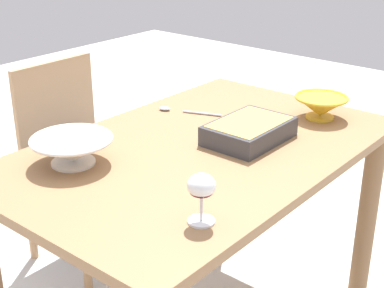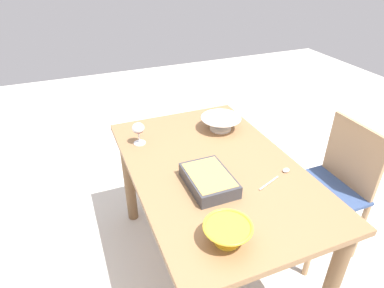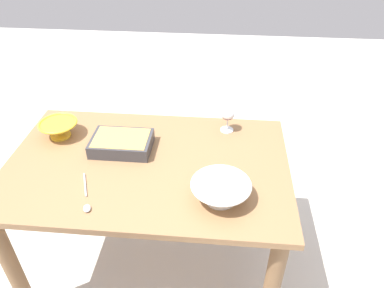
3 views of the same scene
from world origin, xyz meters
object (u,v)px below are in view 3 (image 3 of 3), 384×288
(mixing_bowl, at_px, (59,128))
(serving_spoon, at_px, (86,200))
(wine_glass, at_px, (228,116))
(casserole_dish, at_px, (122,143))
(small_bowl, at_px, (221,190))
(dining_table, at_px, (149,183))

(mixing_bowl, xyz_separation_m, serving_spoon, (-0.29, 0.45, -0.04))
(wine_glass, height_order, casserole_dish, wine_glass)
(casserole_dish, height_order, small_bowl, small_bowl)
(casserole_dish, height_order, mixing_bowl, mixing_bowl)
(wine_glass, bearing_deg, dining_table, 39.42)
(mixing_bowl, relative_size, serving_spoon, 0.83)
(dining_table, xyz_separation_m, casserole_dish, (0.14, -0.10, 0.17))
(dining_table, xyz_separation_m, small_bowl, (-0.36, 0.21, 0.18))
(wine_glass, bearing_deg, casserole_dish, 22.31)
(dining_table, bearing_deg, small_bowl, 148.96)
(mixing_bowl, bearing_deg, serving_spoon, 122.46)
(dining_table, height_order, wine_glass, wine_glass)
(casserole_dish, height_order, serving_spoon, casserole_dish)
(wine_glass, distance_m, casserole_dish, 0.57)
(dining_table, relative_size, serving_spoon, 5.66)
(wine_glass, bearing_deg, small_bowl, 87.71)
(wine_glass, height_order, serving_spoon, wine_glass)
(wine_glass, distance_m, mixing_bowl, 0.88)
(wine_glass, xyz_separation_m, small_bowl, (0.02, 0.52, -0.05))
(dining_table, height_order, casserole_dish, casserole_dish)
(casserole_dish, distance_m, mixing_bowl, 0.36)
(wine_glass, distance_m, serving_spoon, 0.83)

